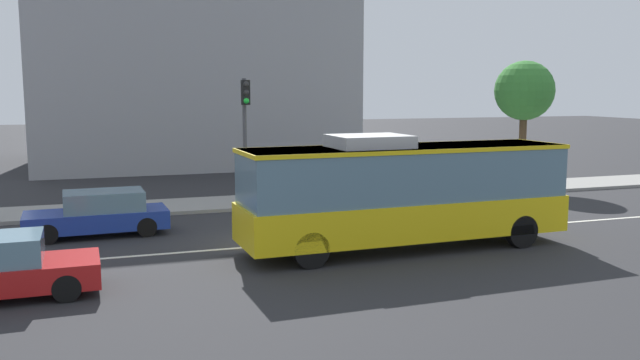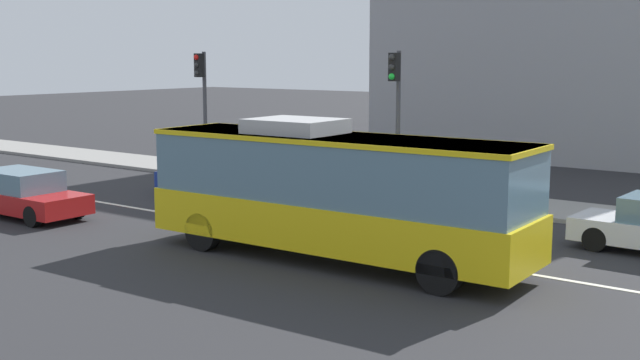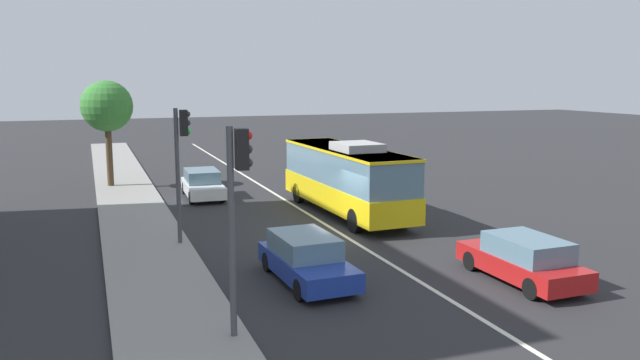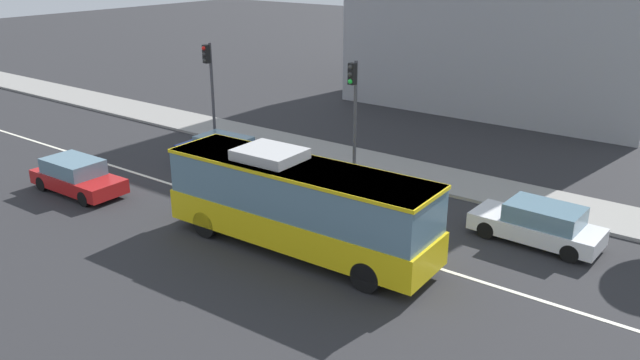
{
  "view_description": "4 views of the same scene",
  "coord_description": "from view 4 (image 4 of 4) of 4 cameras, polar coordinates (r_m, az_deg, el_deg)",
  "views": [
    {
      "loc": [
        -5.23,
        -19.39,
        4.77
      ],
      "look_at": [
        1.26,
        -0.42,
        2.03
      ],
      "focal_mm": 37.35,
      "sensor_mm": 36.0,
      "label": 1
    },
    {
      "loc": [
        14.67,
        -17.29,
        4.99
      ],
      "look_at": [
        1.8,
        0.07,
        1.64
      ],
      "focal_mm": 44.75,
      "sensor_mm": 36.0,
      "label": 2
    },
    {
      "loc": [
        -23.15,
        9.48,
        6.29
      ],
      "look_at": [
        1.85,
        0.25,
        1.98
      ],
      "focal_mm": 35.48,
      "sensor_mm": 36.0,
      "label": 3
    },
    {
      "loc": [
        16.05,
        -17.19,
        9.94
      ],
      "look_at": [
        3.11,
        0.15,
        1.97
      ],
      "focal_mm": 35.53,
      "sensor_mm": 36.0,
      "label": 4
    }
  ],
  "objects": [
    {
      "name": "ground_plane",
      "position": [
        25.53,
        -5.81,
        -2.79
      ],
      "size": [
        160.0,
        160.0,
        0.0
      ],
      "primitive_type": "plane",
      "color": "#28282B"
    },
    {
      "name": "sidewalk_kerb",
      "position": [
        31.16,
        3.65,
        1.72
      ],
      "size": [
        80.0,
        3.17,
        0.14
      ],
      "primitive_type": "cube",
      "color": "gray",
      "rests_on": "ground_plane"
    },
    {
      "name": "lane_centre_line",
      "position": [
        25.53,
        -5.81,
        -2.78
      ],
      "size": [
        76.0,
        0.16,
        0.01
      ],
      "primitive_type": "cube",
      "color": "silver",
      "rests_on": "ground_plane"
    },
    {
      "name": "transit_bus",
      "position": [
        21.55,
        -2.01,
        -1.94
      ],
      "size": [
        10.07,
        2.78,
        3.46
      ],
      "rotation": [
        0.0,
        0.0,
        0.03
      ],
      "color": "yellow",
      "rests_on": "ground_plane"
    },
    {
      "name": "sedan_white",
      "position": [
        23.78,
        19.09,
        -3.75
      ],
      "size": [
        4.56,
        1.95,
        1.46
      ],
      "rotation": [
        0.0,
        0.0,
        3.11
      ],
      "color": "white",
      "rests_on": "ground_plane"
    },
    {
      "name": "sedan_red",
      "position": [
        29.02,
        -21.06,
        0.32
      ],
      "size": [
        4.53,
        1.88,
        1.46
      ],
      "rotation": [
        0.0,
        0.0,
        0.02
      ],
      "color": "#B21919",
      "rests_on": "ground_plane"
    },
    {
      "name": "sedan_blue",
      "position": [
        30.88,
        -8.84,
        2.62
      ],
      "size": [
        4.57,
        1.98,
        1.46
      ],
      "rotation": [
        0.0,
        0.0,
        3.18
      ],
      "color": "#1E3899",
      "rests_on": "ground_plane"
    },
    {
      "name": "traffic_light_near_corner",
      "position": [
        34.79,
        -9.94,
        9.37
      ],
      "size": [
        0.32,
        0.62,
        5.2
      ],
      "rotation": [
        0.0,
        0.0,
        -1.58
      ],
      "color": "#47474C",
      "rests_on": "ground_plane"
    },
    {
      "name": "traffic_light_mid_block",
      "position": [
        28.87,
        3.04,
        7.45
      ],
      "size": [
        0.33,
        0.62,
        5.2
      ],
      "rotation": [
        0.0,
        0.0,
        -1.6
      ],
      "color": "#47474C",
      "rests_on": "ground_plane"
    }
  ]
}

